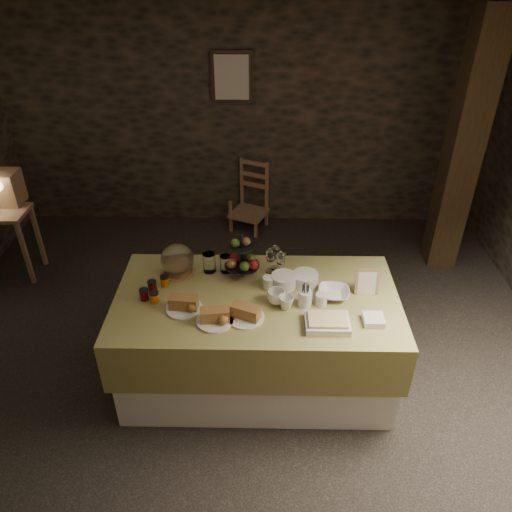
{
  "coord_description": "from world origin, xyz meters",
  "views": [
    {
      "loc": [
        0.21,
        -3.08,
        3.09
      ],
      "look_at": [
        0.15,
        0.2,
        0.93
      ],
      "focal_mm": 35.0,
      "sensor_mm": 36.0,
      "label": 1
    }
  ],
  "objects_px": {
    "timber_column": "(463,148)",
    "fruit_stand": "(242,261)",
    "chair": "(249,199)",
    "buffet_table": "(257,333)"
  },
  "relations": [
    {
      "from": "timber_column",
      "to": "fruit_stand",
      "type": "xyz_separation_m",
      "value": [
        -2.1,
        -1.52,
        -0.33
      ]
    },
    {
      "from": "fruit_stand",
      "to": "chair",
      "type": "bearing_deg",
      "value": 90.6
    },
    {
      "from": "timber_column",
      "to": "fruit_stand",
      "type": "height_order",
      "value": "timber_column"
    },
    {
      "from": "chair",
      "to": "timber_column",
      "type": "relative_size",
      "value": 0.25
    },
    {
      "from": "chair",
      "to": "fruit_stand",
      "type": "relative_size",
      "value": 1.7
    },
    {
      "from": "buffet_table",
      "to": "chair",
      "type": "distance_m",
      "value": 2.49
    },
    {
      "from": "chair",
      "to": "timber_column",
      "type": "distance_m",
      "value": 2.42
    },
    {
      "from": "chair",
      "to": "timber_column",
      "type": "xyz_separation_m",
      "value": [
        2.12,
        -0.71,
        0.93
      ]
    },
    {
      "from": "fruit_stand",
      "to": "buffet_table",
      "type": "bearing_deg",
      "value": -66.09
    },
    {
      "from": "buffet_table",
      "to": "timber_column",
      "type": "distance_m",
      "value": 2.79
    }
  ]
}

